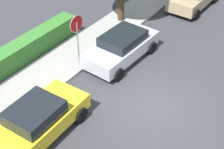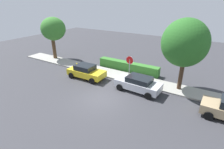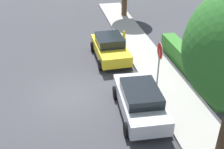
{
  "view_description": "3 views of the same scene",
  "coord_description": "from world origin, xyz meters",
  "views": [
    {
      "loc": [
        -9.74,
        -4.74,
        9.98
      ],
      "look_at": [
        -0.06,
        2.08,
        0.81
      ],
      "focal_mm": 55.0,
      "sensor_mm": 36.0,
      "label": 1
    },
    {
      "loc": [
        7.59,
        -10.54,
        7.9
      ],
      "look_at": [
        -0.17,
        2.11,
        1.48
      ],
      "focal_mm": 28.0,
      "sensor_mm": 36.0,
      "label": 2
    },
    {
      "loc": [
        12.1,
        -0.3,
        8.08
      ],
      "look_at": [
        0.18,
        2.11,
        1.12
      ],
      "focal_mm": 45.0,
      "sensor_mm": 36.0,
      "label": 3
    }
  ],
  "objects": [
    {
      "name": "sidewalk_curb",
      "position": [
        0.0,
        5.1,
        0.07
      ],
      "size": [
        32.0,
        2.22,
        0.14
      ],
      "primitive_type": "cube",
      "color": "#9E9B93",
      "rests_on": "ground_plane"
    },
    {
      "name": "parked_car_silver",
      "position": [
        2.1,
        3.02,
        0.75
      ],
      "size": [
        4.26,
        2.13,
        1.44
      ],
      "color": "silver",
      "rests_on": "ground_plane"
    },
    {
      "name": "front_yard_hedge",
      "position": [
        -0.95,
        6.99,
        0.53
      ],
      "size": [
        7.53,
        0.88,
        1.06
      ],
      "color": "#387A2D",
      "rests_on": "ground_plane"
    },
    {
      "name": "fire_hydrant",
      "position": [
        -6.61,
        4.38,
        0.36
      ],
      "size": [
        0.3,
        0.22,
        0.72
      ],
      "color": "gold",
      "rests_on": "ground_plane"
    },
    {
      "name": "parked_car_yellow",
      "position": [
        -3.86,
        2.79,
        0.75
      ],
      "size": [
        4.12,
        2.11,
        1.47
      ],
      "color": "yellow",
      "rests_on": "ground_plane"
    },
    {
      "name": "ground_plane",
      "position": [
        0.0,
        0.0,
        0.0
      ],
      "size": [
        60.0,
        60.0,
        0.0
      ],
      "primitive_type": "plane",
      "color": "#38383D"
    },
    {
      "name": "stop_sign",
      "position": [
        0.47,
        4.42,
        1.9
      ],
      "size": [
        0.83,
        0.08,
        2.74
      ],
      "color": "gray",
      "rests_on": "ground_plane"
    }
  ]
}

